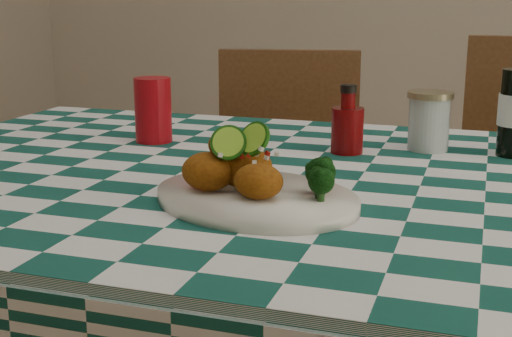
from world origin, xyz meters
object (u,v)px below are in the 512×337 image
(red_tumbler, at_px, (153,110))
(mason_jar, at_px, (429,121))
(plate, at_px, (256,198))
(fried_chicken_pile, at_px, (245,160))
(wooden_chair_left, at_px, (284,218))
(ketchup_bottle, at_px, (348,119))

(red_tumbler, relative_size, mason_jar, 1.15)
(plate, relative_size, red_tumbler, 2.44)
(fried_chicken_pile, bearing_deg, wooden_chair_left, 102.23)
(fried_chicken_pile, distance_m, wooden_chair_left, 1.00)
(mason_jar, distance_m, wooden_chair_left, 0.72)
(red_tumbler, height_order, wooden_chair_left, wooden_chair_left)
(plate, height_order, mason_jar, mason_jar)
(fried_chicken_pile, xyz_separation_m, ketchup_bottle, (0.08, 0.38, 0.00))
(ketchup_bottle, xyz_separation_m, wooden_chair_left, (-0.27, 0.52, -0.39))
(fried_chicken_pile, height_order, ketchup_bottle, ketchup_bottle)
(plate, bearing_deg, mason_jar, 65.45)
(ketchup_bottle, bearing_deg, red_tumbler, -177.12)
(plate, height_order, ketchup_bottle, ketchup_bottle)
(red_tumbler, distance_m, wooden_chair_left, 0.68)
(red_tumbler, xyz_separation_m, mason_jar, (0.56, 0.10, -0.01))
(ketchup_bottle, bearing_deg, wooden_chair_left, 117.84)
(red_tumbler, height_order, mason_jar, red_tumbler)
(fried_chicken_pile, height_order, wooden_chair_left, wooden_chair_left)
(wooden_chair_left, bearing_deg, fried_chicken_pile, -90.10)
(ketchup_bottle, relative_size, wooden_chair_left, 0.15)
(fried_chicken_pile, bearing_deg, ketchup_bottle, 78.43)
(fried_chicken_pile, xyz_separation_m, red_tumbler, (-0.33, 0.36, 0.00))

